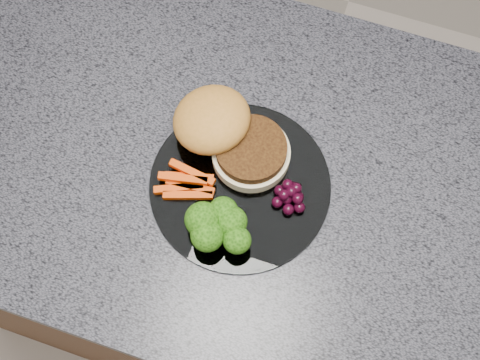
# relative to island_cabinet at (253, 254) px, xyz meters

# --- Properties ---
(island_cabinet) EXTENTS (1.20, 0.60, 0.86)m
(island_cabinet) POSITION_rel_island_cabinet_xyz_m (0.00, 0.00, 0.00)
(island_cabinet) COLOR brown
(island_cabinet) RESTS_ON ground
(countertop) EXTENTS (1.20, 0.60, 0.04)m
(countertop) POSITION_rel_island_cabinet_xyz_m (0.00, 0.00, 0.45)
(countertop) COLOR #46464F
(countertop) RESTS_ON island_cabinet
(plate) EXTENTS (0.26, 0.26, 0.01)m
(plate) POSITION_rel_island_cabinet_xyz_m (-0.02, -0.03, 0.47)
(plate) COLOR white
(plate) RESTS_ON countertop
(burger) EXTENTS (0.20, 0.16, 0.06)m
(burger) POSITION_rel_island_cabinet_xyz_m (-0.06, 0.03, 0.50)
(burger) COLOR beige
(burger) RESTS_ON plate
(carrot_sticks) EXTENTS (0.09, 0.06, 0.02)m
(carrot_sticks) POSITION_rel_island_cabinet_xyz_m (-0.09, -0.06, 0.48)
(carrot_sticks) COLOR #D43C03
(carrot_sticks) RESTS_ON plate
(broccoli) EXTENTS (0.10, 0.08, 0.06)m
(broccoli) POSITION_rel_island_cabinet_xyz_m (-0.02, -0.11, 0.51)
(broccoli) COLOR #58802E
(broccoli) RESTS_ON plate
(grape_bunch) EXTENTS (0.05, 0.05, 0.03)m
(grape_bunch) POSITION_rel_island_cabinet_xyz_m (0.05, -0.03, 0.49)
(grape_bunch) COLOR black
(grape_bunch) RESTS_ON plate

